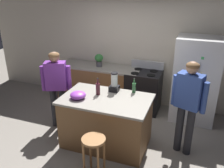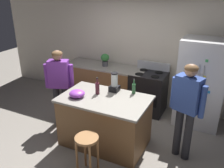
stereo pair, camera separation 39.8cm
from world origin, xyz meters
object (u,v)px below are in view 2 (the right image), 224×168
person_by_island_left (59,81)px  bar_stool (87,146)px  blender_appliance (114,83)px  person_by_sink_right (187,104)px  mixing_bowl (77,94)px  kitchen_island (105,121)px  potted_plant (105,59)px  bottle_wine (97,88)px  bottle_olive_oil (134,88)px  refrigerator (201,83)px  stove_range (148,92)px

person_by_island_left → bar_stool: size_ratio=2.39×
bar_stool → blender_appliance: (-0.09, 1.15, 0.57)m
person_by_sink_right → blender_appliance: person_by_sink_right is taller
bar_stool → mixing_bowl: 0.99m
kitchen_island → potted_plant: size_ratio=5.19×
potted_plant → blender_appliance: 1.47m
person_by_island_left → person_by_sink_right: person_by_sink_right is taller
bottle_wine → bottle_olive_oil: size_ratio=1.14×
kitchen_island → refrigerator: (1.42, 1.50, 0.43)m
kitchen_island → blender_appliance: size_ratio=4.30×
stove_range → person_by_island_left: bearing=-138.5°
potted_plant → blender_appliance: blender_appliance is taller
refrigerator → person_by_island_left: (-2.56, -1.27, 0.06)m
potted_plant → mixing_bowl: 1.76m
kitchen_island → stove_range: (0.32, 1.52, 0.01)m
bar_stool → person_by_island_left: bearing=140.3°
stove_range → bottle_olive_oil: bottle_olive_oil is taller
refrigerator → bottle_olive_oil: (-1.03, -1.10, 0.13)m
blender_appliance → refrigerator: bearing=39.9°
refrigerator → potted_plant: (-2.21, 0.05, 0.20)m
refrigerator → stove_range: size_ratio=1.62×
person_by_sink_right → stove_range: bearing=128.8°
stove_range → person_by_sink_right: bearing=-51.2°
bottle_olive_oil → stove_range: bearing=93.4°
blender_appliance → bottle_olive_oil: blender_appliance is taller
refrigerator → potted_plant: refrigerator is taller
bottle_wine → person_by_island_left: bearing=171.8°
refrigerator → person_by_island_left: 2.85m
bar_stool → bottle_wine: bottle_wine is taller
stove_range → potted_plant: potted_plant is taller
kitchen_island → person_by_island_left: bearing=168.5°
person_by_island_left → potted_plant: 1.37m
bar_stool → kitchen_island: bearing=98.6°
stove_range → bottle_wine: size_ratio=3.52×
bottle_wine → mixing_bowl: (-0.26, -0.27, -0.05)m
kitchen_island → person_by_island_left: (-1.14, 0.23, 0.50)m
person_by_island_left → person_by_sink_right: (2.49, 0.01, 0.05)m
refrigerator → stove_range: bearing=178.7°
person_by_sink_right → bar_stool: person_by_sink_right is taller
person_by_island_left → bottle_olive_oil: (1.53, 0.17, 0.07)m
person_by_island_left → stove_range: bearing=41.5°
person_by_sink_right → mixing_bowl: person_by_sink_right is taller
person_by_island_left → mixing_bowl: (0.69, -0.40, 0.03)m
bar_stool → potted_plant: potted_plant is taller
person_by_island_left → potted_plant: person_by_island_left is taller
bottle_wine → bottle_olive_oil: bottle_wine is taller
mixing_bowl → bar_stool: bearing=-48.2°
kitchen_island → bar_stool: (0.12, -0.82, 0.05)m
refrigerator → bottle_wine: size_ratio=5.71×
person_by_sink_right → bottle_wine: 1.55m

